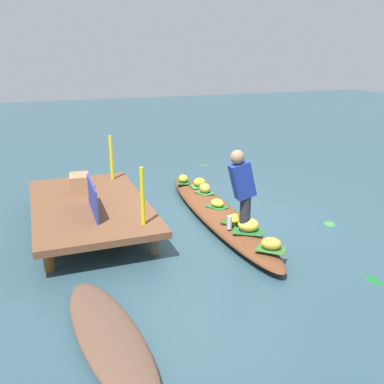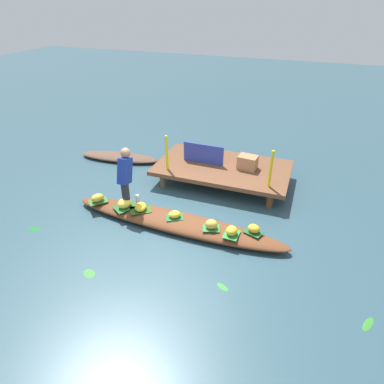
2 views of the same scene
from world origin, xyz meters
TOP-DOWN VIEW (x-y plane):
  - canal_water at (0.00, 0.00)m, footprint 40.00×40.00m
  - dock_platform at (0.38, 2.10)m, footprint 3.20×1.80m
  - vendor_boat at (0.00, 0.00)m, footprint 4.57×0.83m
  - moored_boat at (-2.67, 2.34)m, footprint 2.32×0.88m
  - leaf_mat_0 at (-0.77, -0.00)m, footprint 0.53×0.49m
  - banana_bunch_0 at (-0.77, -0.00)m, footprint 0.32×0.36m
  - leaf_mat_1 at (-0.02, -0.01)m, footprint 0.41×0.37m
  - banana_bunch_1 at (-0.02, -0.01)m, footprint 0.30×0.28m
  - leaf_mat_2 at (1.18, -0.14)m, footprint 0.29×0.34m
  - banana_bunch_2 at (1.18, -0.14)m, footprint 0.22×0.25m
  - leaf_mat_3 at (-1.12, -0.02)m, footprint 0.51×0.54m
  - banana_bunch_3 at (-1.12, -0.02)m, footprint 0.35×0.38m
  - leaf_mat_4 at (-1.79, -0.02)m, footprint 0.45×0.46m
  - banana_bunch_4 at (-1.79, -0.02)m, footprint 0.32×0.34m
  - leaf_mat_5 at (0.77, -0.09)m, footprint 0.38×0.33m
  - banana_bunch_5 at (0.77, -0.09)m, footprint 0.26×0.23m
  - leaf_mat_6 at (1.55, 0.07)m, footprint 0.38×0.34m
  - banana_bunch_6 at (1.55, 0.07)m, footprint 0.27×0.25m
  - vendor_person at (-1.11, 0.09)m, footprint 0.20×0.41m
  - water_bottle at (-0.94, 0.20)m, footprint 0.08×0.08m
  - market_banner at (-0.12, 2.10)m, footprint 1.01×0.05m
  - railing_post_west at (-0.82, 1.50)m, footprint 0.06×0.06m
  - railing_post_east at (1.58, 1.50)m, footprint 0.06×0.06m
  - produce_crate at (0.96, 2.17)m, footprint 0.47×0.37m
  - drifting_plant_0 at (-0.88, -1.71)m, footprint 0.30×0.27m
  - drifting_plant_1 at (1.32, -1.22)m, footprint 0.25×0.19m
  - drifting_plant_2 at (3.47, -1.18)m, footprint 0.23×0.33m
  - drifting_plant_3 at (-2.63, -1.05)m, footprint 0.27×0.17m

SIDE VIEW (x-z plane):
  - canal_water at x=0.00m, z-range 0.00..0.00m
  - drifting_plant_0 at x=-0.88m, z-range 0.00..0.01m
  - drifting_plant_1 at x=1.32m, z-range 0.00..0.01m
  - drifting_plant_2 at x=3.47m, z-range 0.00..0.01m
  - drifting_plant_3 at x=-2.63m, z-range 0.00..0.01m
  - moored_boat at x=-2.67m, z-range 0.00..0.16m
  - vendor_boat at x=0.00m, z-range 0.00..0.23m
  - leaf_mat_0 at x=-0.77m, z-range 0.23..0.24m
  - leaf_mat_1 at x=-0.02m, z-range 0.23..0.24m
  - leaf_mat_2 at x=1.18m, z-range 0.23..0.24m
  - leaf_mat_3 at x=-1.12m, z-range 0.23..0.24m
  - leaf_mat_4 at x=-1.79m, z-range 0.23..0.24m
  - leaf_mat_5 at x=0.77m, z-range 0.23..0.24m
  - leaf_mat_6 at x=1.55m, z-range 0.23..0.24m
  - banana_bunch_0 at x=-0.77m, z-range 0.23..0.37m
  - banana_bunch_1 at x=-0.02m, z-range 0.23..0.37m
  - banana_bunch_6 at x=1.55m, z-range 0.23..0.39m
  - banana_bunch_4 at x=-1.79m, z-range 0.23..0.40m
  - banana_bunch_2 at x=1.18m, z-range 0.23..0.40m
  - banana_bunch_5 at x=0.77m, z-range 0.23..0.41m
  - banana_bunch_3 at x=-1.12m, z-range 0.23..0.43m
  - water_bottle at x=-0.94m, z-range 0.23..0.44m
  - dock_platform at x=0.38m, z-range 0.16..0.60m
  - produce_crate at x=0.96m, z-range 0.44..0.76m
  - market_banner at x=-0.12m, z-range 0.44..0.93m
  - railing_post_west at x=-0.82m, z-range 0.44..1.28m
  - railing_post_east at x=1.58m, z-range 0.44..1.28m
  - vendor_person at x=-1.11m, z-range 0.31..1.56m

